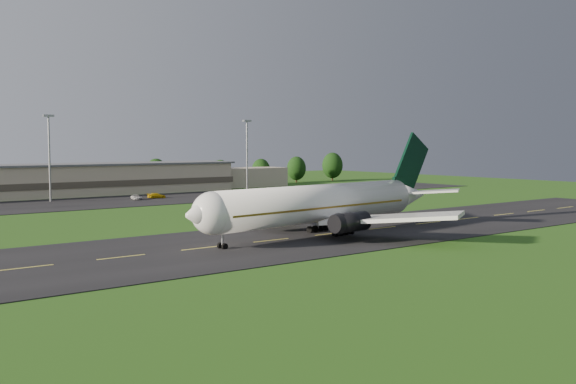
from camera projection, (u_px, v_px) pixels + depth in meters
ground at (202, 249)px, 83.05m from camera, size 360.00×360.00×0.00m
taxiway at (202, 248)px, 83.05m from camera, size 220.00×30.00×0.10m
apron at (39, 206)px, 140.25m from camera, size 260.00×30.00×0.10m
airliner at (321, 204)px, 94.89m from camera, size 51.22×41.92×15.57m
terminal at (36, 182)px, 163.03m from camera, size 145.00×16.00×8.40m
light_mast_centre at (49, 148)px, 148.67m from camera, size 2.40×1.20×20.35m
light_mast_east at (247, 147)px, 181.82m from camera, size 2.40×1.20×20.35m
tree_line at (134, 173)px, 189.49m from camera, size 198.38×9.47×10.41m
service_vehicle_c at (136, 197)px, 154.98m from camera, size 2.64×4.56×1.19m
service_vehicle_d at (157, 196)px, 159.15m from camera, size 4.77×2.48×1.32m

